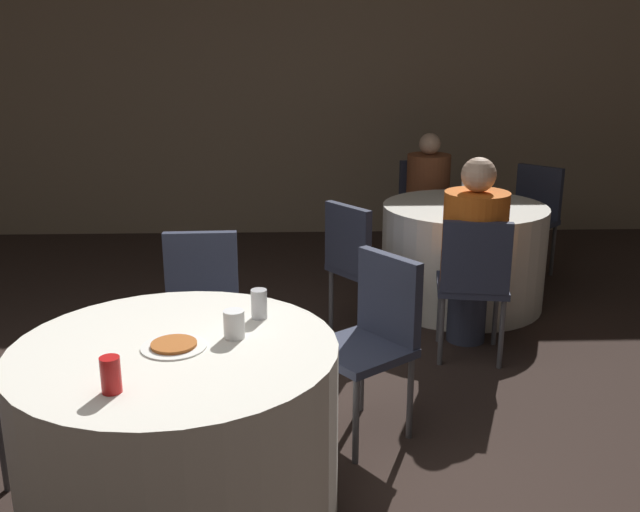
{
  "coord_description": "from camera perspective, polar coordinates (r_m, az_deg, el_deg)",
  "views": [
    {
      "loc": [
        0.49,
        -2.56,
        1.8
      ],
      "look_at": [
        0.6,
        0.72,
        0.82
      ],
      "focal_mm": 40.0,
      "sensor_mm": 36.0,
      "label": 1
    }
  ],
  "objects": [
    {
      "name": "person_floral_shirt",
      "position": [
        5.85,
        8.78,
        4.35
      ],
      "size": [
        0.37,
        0.51,
        1.11
      ],
      "rotation": [
        0.0,
        0.0,
        -3.03
      ],
      "color": "#282828",
      "rests_on": "ground_plane"
    },
    {
      "name": "chair_far_north",
      "position": [
        6.0,
        8.32,
        4.25
      ],
      "size": [
        0.44,
        0.45,
        0.87
      ],
      "rotation": [
        0.0,
        0.0,
        -3.03
      ],
      "color": "#2D3347",
      "rests_on": "ground_plane"
    },
    {
      "name": "chair_near_north",
      "position": [
        3.74,
        -9.5,
        -3.49
      ],
      "size": [
        0.41,
        0.42,
        0.87
      ],
      "rotation": [
        0.0,
        0.0,
        -3.1
      ],
      "color": "#2D3347",
      "rests_on": "ground_plane"
    },
    {
      "name": "pizza_plate_near",
      "position": [
        2.71,
        -11.61,
        -7.02
      ],
      "size": [
        0.24,
        0.24,
        0.02
      ],
      "color": "white",
      "rests_on": "table_near"
    },
    {
      "name": "chair_far_northeast",
      "position": [
        5.93,
        16.59,
        3.57
      ],
      "size": [
        0.57,
        0.57,
        0.87
      ],
      "rotation": [
        0.0,
        0.0,
        -3.94
      ],
      "color": "#2D3347",
      "rests_on": "ground_plane"
    },
    {
      "name": "soda_can_silver",
      "position": [
        2.92,
        -4.9,
        -3.84
      ],
      "size": [
        0.07,
        0.07,
        0.12
      ],
      "color": "silver",
      "rests_on": "table_near"
    },
    {
      "name": "person_orange_shirt",
      "position": [
        4.28,
        12.12,
        0.22
      ],
      "size": [
        0.4,
        0.52,
        1.19
      ],
      "rotation": [
        0.0,
        0.0,
        -0.17
      ],
      "color": "#33384C",
      "rests_on": "ground_plane"
    },
    {
      "name": "table_far",
      "position": [
        5.14,
        11.32,
        0.07
      ],
      "size": [
        1.14,
        1.14,
        0.72
      ],
      "color": "white",
      "rests_on": "ground_plane"
    },
    {
      "name": "chair_far_southwest",
      "position": [
        4.42,
        3.11,
        -0.1
      ],
      "size": [
        0.56,
        0.56,
        0.87
      ],
      "rotation": [
        0.0,
        0.0,
        -0.94
      ],
      "color": "#2D3347",
      "rests_on": "ground_plane"
    },
    {
      "name": "bottle_far",
      "position": [
        5.03,
        11.75,
        5.23
      ],
      "size": [
        0.09,
        0.09,
        0.23
      ],
      "color": "silver",
      "rests_on": "table_far"
    },
    {
      "name": "soda_can_red",
      "position": [
        2.41,
        -16.4,
        -9.11
      ],
      "size": [
        0.07,
        0.07,
        0.12
      ],
      "color": "red",
      "rests_on": "table_near"
    },
    {
      "name": "cup_near",
      "position": [
        2.75,
        -6.89,
        -5.43
      ],
      "size": [
        0.08,
        0.08,
        0.11
      ],
      "color": "white",
      "rests_on": "table_near"
    },
    {
      "name": "table_near",
      "position": [
        2.89,
        -11.17,
        -13.65
      ],
      "size": [
        1.23,
        1.23,
        0.72
      ],
      "color": "white",
      "rests_on": "ground_plane"
    },
    {
      "name": "wall_back",
      "position": [
        6.9,
        -6.21,
        13.26
      ],
      "size": [
        16.0,
        0.06,
        2.8
      ],
      "color": "gray",
      "rests_on": "ground_plane"
    },
    {
      "name": "chair_far_south",
      "position": [
        4.16,
        12.19,
        -1.55
      ],
      "size": [
        0.46,
        0.46,
        0.87
      ],
      "rotation": [
        0.0,
        0.0,
        -0.17
      ],
      "color": "#2D3347",
      "rests_on": "ground_plane"
    },
    {
      "name": "ground_plane",
      "position": [
        3.17,
        -11.11,
        -18.37
      ],
      "size": [
        16.0,
        16.0,
        0.0
      ],
      "primitive_type": "plane",
      "color": "#332621"
    },
    {
      "name": "chair_near_northeast",
      "position": [
        3.35,
        4.35,
        -5.77
      ],
      "size": [
        0.56,
        0.56,
        0.87
      ],
      "rotation": [
        0.0,
        0.0,
        -4.07
      ],
      "color": "#2D3347",
      "rests_on": "ground_plane"
    }
  ]
}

